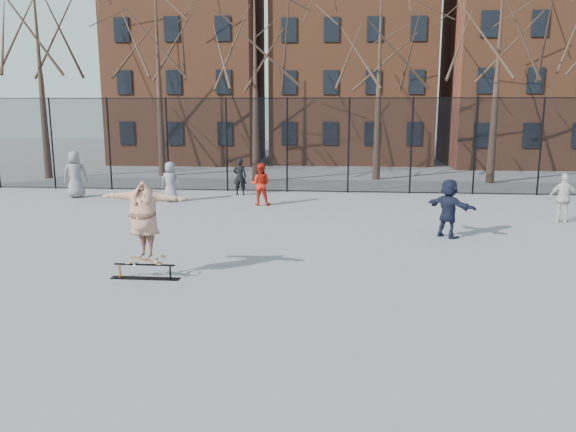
# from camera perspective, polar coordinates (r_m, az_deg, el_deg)

# --- Properties ---
(ground) EXTENTS (100.00, 100.00, 0.00)m
(ground) POSITION_cam_1_polar(r_m,az_deg,el_deg) (11.44, 0.91, -7.53)
(ground) COLOR slate
(skate_rail) EXTENTS (1.51, 0.23, 0.33)m
(skate_rail) POSITION_cam_1_polar(r_m,az_deg,el_deg) (12.51, -14.32, -5.61)
(skate_rail) COLOR black
(skate_rail) RESTS_ON ground
(skateboard) EXTENTS (0.75, 0.18, 0.09)m
(skateboard) POSITION_cam_1_polar(r_m,az_deg,el_deg) (12.43, -14.22, -4.53)
(skateboard) COLOR olive
(skateboard) RESTS_ON skate_rail
(skater) EXTENTS (2.06, 0.77, 1.64)m
(skater) POSITION_cam_1_polar(r_m,az_deg,el_deg) (12.23, -14.42, -0.64)
(skater) COLOR #6B3381
(skater) RESTS_ON skateboard
(bystander_grey) EXTENTS (1.07, 0.89, 1.88)m
(bystander_grey) POSITION_cam_1_polar(r_m,az_deg,el_deg) (24.16, -20.80, 3.98)
(bystander_grey) COLOR slate
(bystander_grey) RESTS_ON ground
(bystander_black) EXTENTS (0.56, 0.38, 1.52)m
(bystander_black) POSITION_cam_1_polar(r_m,az_deg,el_deg) (23.35, -4.92, 4.00)
(bystander_black) COLOR black
(bystander_black) RESTS_ON ground
(bystander_red) EXTENTS (0.77, 0.60, 1.57)m
(bystander_red) POSITION_cam_1_polar(r_m,az_deg,el_deg) (20.90, -2.82, 3.25)
(bystander_red) COLOR red
(bystander_red) RESTS_ON ground
(bystander_white) EXTENTS (0.97, 0.54, 1.56)m
(bystander_white) POSITION_cam_1_polar(r_m,az_deg,el_deg) (19.81, 26.22, 1.65)
(bystander_white) COLOR beige
(bystander_white) RESTS_ON ground
(bystander_navy) EXTENTS (1.44, 1.44, 1.66)m
(bystander_navy) POSITION_cam_1_polar(r_m,az_deg,el_deg) (16.35, 15.99, 0.76)
(bystander_navy) COLOR black
(bystander_navy) RESTS_ON ground
(bystander_extra) EXTENTS (0.78, 0.53, 1.55)m
(bystander_extra) POSITION_cam_1_polar(r_m,az_deg,el_deg) (22.05, -11.85, 3.42)
(bystander_extra) COLOR slate
(bystander_extra) RESTS_ON ground
(fence) EXTENTS (34.03, 0.07, 4.00)m
(fence) POSITION_cam_1_polar(r_m,az_deg,el_deg) (23.87, 3.24, 7.30)
(fence) COLOR black
(fence) RESTS_ON ground
(tree_row) EXTENTS (33.66, 7.46, 10.67)m
(tree_row) POSITION_cam_1_polar(r_m,az_deg,el_deg) (28.21, 3.17, 18.69)
(tree_row) COLOR black
(tree_row) RESTS_ON ground
(rowhouses) EXTENTS (29.00, 7.00, 13.00)m
(rowhouses) POSITION_cam_1_polar(r_m,az_deg,el_deg) (36.88, 5.22, 14.88)
(rowhouses) COLOR brown
(rowhouses) RESTS_ON ground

